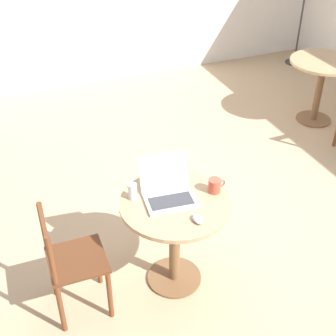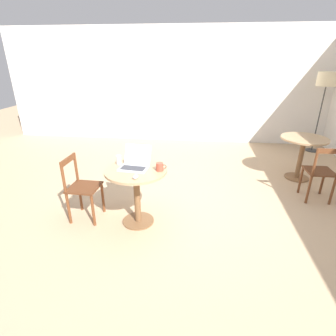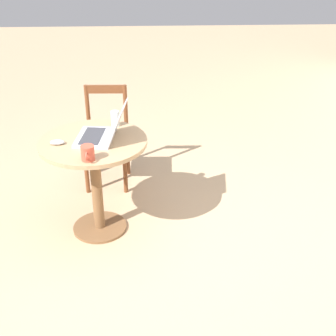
{
  "view_description": "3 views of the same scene",
  "coord_description": "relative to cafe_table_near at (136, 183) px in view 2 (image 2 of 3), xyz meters",
  "views": [
    {
      "loc": [
        -1.56,
        -2.8,
        2.73
      ],
      "look_at": [
        -0.37,
        0.08,
        0.58
      ],
      "focal_mm": 50.0,
      "sensor_mm": 36.0,
      "label": 1
    },
    {
      "loc": [
        0.16,
        -3.39,
        2.01
      ],
      "look_at": [
        -0.22,
        -0.15,
        0.63
      ],
      "focal_mm": 28.0,
      "sensor_mm": 36.0,
      "label": 2
    },
    {
      "loc": [
        2.41,
        -0.14,
        2.14
      ],
      "look_at": [
        -0.32,
        -0.02,
        0.65
      ],
      "focal_mm": 50.0,
      "sensor_mm": 36.0,
      "label": 3
    }
  ],
  "objects": [
    {
      "name": "ground_plane",
      "position": [
        0.57,
        0.54,
        -0.57
      ],
      "size": [
        16.0,
        16.0,
        0.0
      ],
      "primitive_type": "plane",
      "color": "tan"
    },
    {
      "name": "wall_back",
      "position": [
        0.57,
        3.77,
        0.78
      ],
      "size": [
        9.4,
        0.06,
        2.7
      ],
      "color": "white",
      "rests_on": "ground_plane"
    },
    {
      "name": "cafe_table_near",
      "position": [
        0.0,
        0.0,
        0.0
      ],
      "size": [
        0.76,
        0.76,
        0.75
      ],
      "color": "brown",
      "rests_on": "ground_plane"
    },
    {
      "name": "cafe_table_mid",
      "position": [
        2.54,
        1.67,
        0.0
      ],
      "size": [
        0.76,
        0.76,
        0.75
      ],
      "color": "brown",
      "rests_on": "ground_plane"
    },
    {
      "name": "chair_near_left",
      "position": [
        -0.74,
        0.02,
        -0.13
      ],
      "size": [
        0.39,
        0.39,
        0.86
      ],
      "color": "brown",
      "rests_on": "ground_plane"
    },
    {
      "name": "chair_mid_front",
      "position": [
        2.54,
        0.88,
        -0.13
      ],
      "size": [
        0.38,
        0.38,
        0.86
      ],
      "color": "brown",
      "rests_on": "ground_plane"
    },
    {
      "name": "floor_lamp",
      "position": [
        3.38,
        3.26,
        0.95
      ],
      "size": [
        0.41,
        0.41,
        1.73
      ],
      "color": "#333333",
      "rests_on": "ground_plane"
    },
    {
      "name": "laptop",
      "position": [
        -0.02,
        0.07,
        0.23
      ],
      "size": [
        0.38,
        0.38,
        0.25
      ],
      "color": "#B7B7BC",
      "rests_on": "cafe_table_near"
    },
    {
      "name": "mouse",
      "position": [
        0.05,
        -0.24,
        0.19
      ],
      "size": [
        0.06,
        0.1,
        0.03
      ],
      "color": "#B7B7BC",
      "rests_on": "cafe_table_near"
    },
    {
      "name": "mug",
      "position": [
        0.3,
        0.0,
        0.23
      ],
      "size": [
        0.13,
        0.09,
        0.1
      ],
      "color": "#C64C38",
      "rests_on": "cafe_table_near"
    },
    {
      "name": "drinking_glass",
      "position": [
        -0.25,
        0.15,
        0.23
      ],
      "size": [
        0.06,
        0.06,
        0.11
      ],
      "color": "silver",
      "rests_on": "cafe_table_near"
    }
  ]
}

